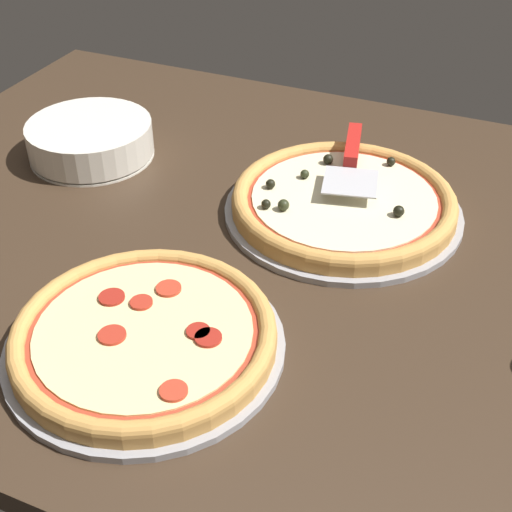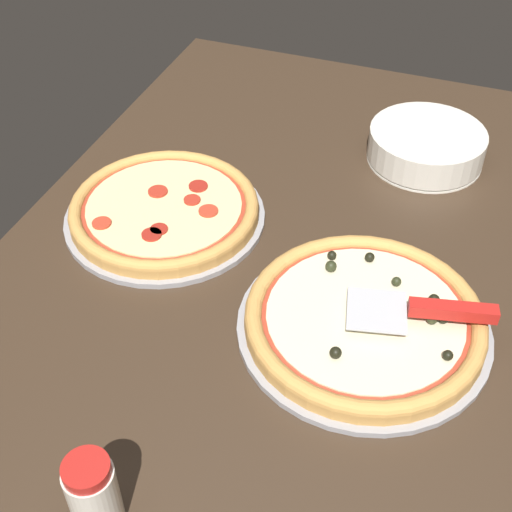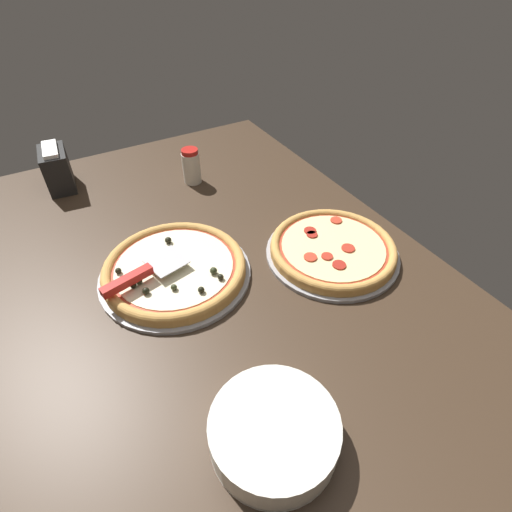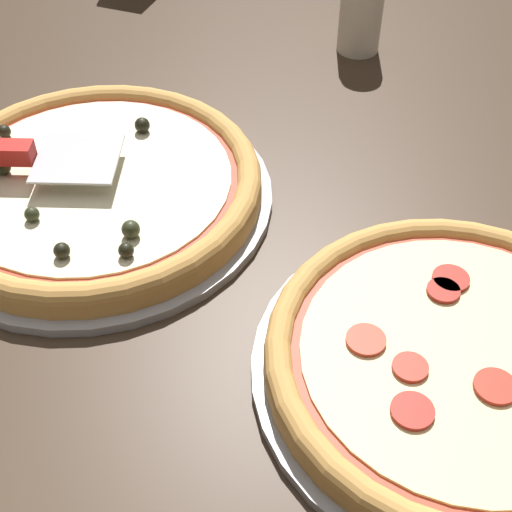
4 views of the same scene
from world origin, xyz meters
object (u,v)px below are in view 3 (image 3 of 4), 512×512
object	(u,v)px
pizza_front	(174,268)
plate_stack	(274,432)
pizza_back	(333,248)
parmesan_shaker	(191,166)
napkin_holder	(57,169)
serving_spatula	(136,275)

from	to	relation	value
pizza_front	plate_stack	distance (cm)	46.75
pizza_back	pizza_front	bearing A→B (deg)	-108.86
plate_stack	parmesan_shaker	xyz separation A→B (cm)	(-86.21, 21.81, 2.52)
pizza_front	pizza_back	xyz separation A→B (cm)	(13.14, 38.45, -0.07)
pizza_back	plate_stack	bearing A→B (deg)	-49.10
pizza_front	napkin_holder	bearing A→B (deg)	-163.86
plate_stack	napkin_holder	distance (cm)	105.58
pizza_back	plate_stack	xyz separation A→B (cm)	(33.61, -38.80, 0.73)
pizza_back	plate_stack	world-z (taller)	plate_stack
pizza_front	plate_stack	bearing A→B (deg)	-0.43
serving_spatula	plate_stack	distance (cm)	46.30
serving_spatula	parmesan_shaker	bearing A→B (deg)	143.06
plate_stack	serving_spatula	bearing A→B (deg)	-168.89
parmesan_shaker	plate_stack	bearing A→B (deg)	-14.20
pizza_back	serving_spatula	xyz separation A→B (cm)	(-11.75, -47.71, 3.35)
serving_spatula	pizza_front	bearing A→B (deg)	98.53
plate_stack	parmesan_shaker	size ratio (longest dim) A/B	1.90
plate_stack	napkin_holder	xyz separation A→B (cm)	(-104.26, -16.30, 3.44)
pizza_front	serving_spatula	size ratio (longest dim) A/B	1.63
pizza_front	parmesan_shaker	xyz separation A→B (cm)	(-39.47, 21.46, 3.18)
serving_spatula	parmesan_shaker	xyz separation A→B (cm)	(-40.86, 30.72, -0.10)
pizza_back	serving_spatula	bearing A→B (deg)	-103.83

